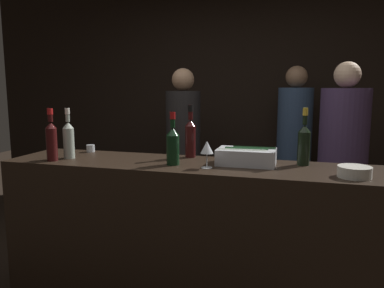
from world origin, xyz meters
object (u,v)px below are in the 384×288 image
object	(u,v)px
wine_glass	(207,148)
red_wine_bottle_black_foil	(190,136)
person_grey_polo	(294,142)
candle_votive	(91,148)
person_in_hoodie	(343,155)
ice_bin_with_bottles	(247,156)
red_wine_bottle_tall	(51,139)
champagne_bottle	(304,143)
red_wine_bottle_burgundy	(173,144)
white_wine_bottle	(69,138)
person_blond_tee	(183,146)
bowl_white	(355,171)

from	to	relation	value
wine_glass	red_wine_bottle_black_foil	distance (m)	0.37
red_wine_bottle_black_foil	person_grey_polo	world-z (taller)	person_grey_polo
candle_votive	person_in_hoodie	world-z (taller)	person_in_hoodie
candle_votive	person_in_hoodie	bearing A→B (deg)	24.55
ice_bin_with_bottles	red_wine_bottle_tall	world-z (taller)	red_wine_bottle_tall
red_wine_bottle_black_foil	champagne_bottle	size ratio (longest dim) A/B	1.02
ice_bin_with_bottles	champagne_bottle	world-z (taller)	champagne_bottle
wine_glass	candle_votive	distance (m)	1.02
red_wine_bottle_burgundy	white_wine_bottle	bearing A→B (deg)	179.33
red_wine_bottle_tall	red_wine_bottle_burgundy	distance (m)	0.80
red_wine_bottle_burgundy	person_blond_tee	bearing A→B (deg)	104.52
white_wine_bottle	red_wine_bottle_tall	size ratio (longest dim) A/B	0.99
red_wine_bottle_burgundy	champagne_bottle	size ratio (longest dim) A/B	0.93
white_wine_bottle	person_in_hoodie	distance (m)	2.15
bowl_white	white_wine_bottle	xyz separation A→B (m)	(-1.78, 0.05, 0.11)
person_grey_polo	red_wine_bottle_tall	bearing A→B (deg)	78.94
white_wine_bottle	red_wine_bottle_black_foil	xyz separation A→B (m)	(0.77, 0.27, 0.01)
wine_glass	champagne_bottle	bearing A→B (deg)	24.51
wine_glass	red_wine_bottle_black_foil	xyz separation A→B (m)	(-0.19, 0.31, 0.03)
white_wine_bottle	person_blond_tee	size ratio (longest dim) A/B	0.20
person_grey_polo	champagne_bottle	bearing A→B (deg)	122.15
ice_bin_with_bottles	red_wine_bottle_burgundy	world-z (taller)	red_wine_bottle_burgundy
red_wine_bottle_burgundy	red_wine_bottle_black_foil	xyz separation A→B (m)	(0.03, 0.27, 0.02)
ice_bin_with_bottles	person_blond_tee	distance (m)	1.33
white_wine_bottle	red_wine_bottle_burgundy	world-z (taller)	white_wine_bottle
red_wine_bottle_tall	champagne_bottle	xyz separation A→B (m)	(1.57, 0.31, -0.01)
bowl_white	red_wine_bottle_burgundy	distance (m)	1.04
candle_votive	champagne_bottle	xyz separation A→B (m)	(1.51, -0.06, 0.11)
bowl_white	person_in_hoodie	distance (m)	1.16
red_wine_bottle_burgundy	bowl_white	bearing A→B (deg)	-2.47
wine_glass	champagne_bottle	distance (m)	0.60
bowl_white	person_grey_polo	bearing A→B (deg)	101.08
champagne_bottle	person_grey_polo	world-z (taller)	person_grey_polo
wine_glass	red_wine_bottle_tall	xyz separation A→B (m)	(-1.02, -0.06, 0.03)
candle_votive	white_wine_bottle	bearing A→B (deg)	-90.48
red_wine_bottle_burgundy	person_grey_polo	distance (m)	1.82
wine_glass	person_in_hoodie	bearing A→B (deg)	52.82
ice_bin_with_bottles	person_blond_tee	xyz separation A→B (m)	(-0.75, 1.09, -0.14)
red_wine_bottle_tall	person_in_hoodie	size ratio (longest dim) A/B	0.20
person_in_hoodie	person_grey_polo	world-z (taller)	person_grey_polo
ice_bin_with_bottles	person_in_hoodie	size ratio (longest dim) A/B	0.21
red_wine_bottle_tall	candle_votive	bearing A→B (deg)	81.18
person_blond_tee	champagne_bottle	bearing A→B (deg)	-15.34
person_in_hoodie	person_blond_tee	distance (m)	1.42
red_wine_bottle_burgundy	ice_bin_with_bottles	bearing A→B (deg)	16.35
wine_glass	white_wine_bottle	xyz separation A→B (m)	(-0.97, 0.05, 0.02)
wine_glass	champagne_bottle	xyz separation A→B (m)	(0.55, 0.25, 0.02)
candle_votive	person_blond_tee	size ratio (longest dim) A/B	0.04
ice_bin_with_bottles	champagne_bottle	size ratio (longest dim) A/B	1.01
candle_votive	red_wine_bottle_tall	world-z (taller)	red_wine_bottle_tall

